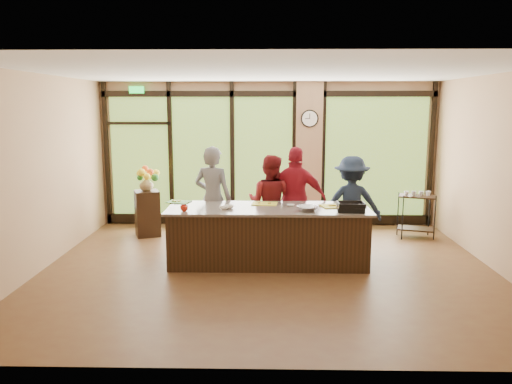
{
  "coord_description": "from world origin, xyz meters",
  "views": [
    {
      "loc": [
        -0.03,
        -7.46,
        2.53
      ],
      "look_at": [
        -0.2,
        0.4,
        1.15
      ],
      "focal_mm": 35.0,
      "sensor_mm": 36.0,
      "label": 1
    }
  ],
  "objects_px": {
    "cook_right": "(351,203)",
    "island_base": "(268,237)",
    "bar_cart": "(416,210)",
    "cook_left": "(213,199)",
    "flower_stand": "(147,213)",
    "roasting_pan": "(351,209)"
  },
  "relations": [
    {
      "from": "cook_right",
      "to": "island_base",
      "type": "bearing_deg",
      "value": 32.19
    },
    {
      "from": "cook_right",
      "to": "cook_left",
      "type": "bearing_deg",
      "value": 5.34
    },
    {
      "from": "flower_stand",
      "to": "bar_cart",
      "type": "distance_m",
      "value": 5.2
    },
    {
      "from": "cook_right",
      "to": "bar_cart",
      "type": "xyz_separation_m",
      "value": [
        1.4,
        0.85,
        -0.29
      ]
    },
    {
      "from": "cook_left",
      "to": "roasting_pan",
      "type": "distance_m",
      "value": 2.43
    },
    {
      "from": "cook_left",
      "to": "flower_stand",
      "type": "relative_size",
      "value": 2.07
    },
    {
      "from": "cook_right",
      "to": "roasting_pan",
      "type": "distance_m",
      "value": 1.11
    },
    {
      "from": "flower_stand",
      "to": "cook_left",
      "type": "bearing_deg",
      "value": -56.31
    },
    {
      "from": "bar_cart",
      "to": "roasting_pan",
      "type": "bearing_deg",
      "value": -111.23
    },
    {
      "from": "island_base",
      "to": "bar_cart",
      "type": "bearing_deg",
      "value": 30.11
    },
    {
      "from": "island_base",
      "to": "cook_left",
      "type": "bearing_deg",
      "value": 143.38
    },
    {
      "from": "island_base",
      "to": "flower_stand",
      "type": "distance_m",
      "value": 2.89
    },
    {
      "from": "roasting_pan",
      "to": "island_base",
      "type": "bearing_deg",
      "value": 172.76
    },
    {
      "from": "cook_left",
      "to": "roasting_pan",
      "type": "bearing_deg",
      "value": 172.8
    },
    {
      "from": "flower_stand",
      "to": "roasting_pan",
      "type": "bearing_deg",
      "value": -49.92
    },
    {
      "from": "island_base",
      "to": "cook_right",
      "type": "xyz_separation_m",
      "value": [
        1.45,
        0.81,
        0.39
      ]
    },
    {
      "from": "cook_left",
      "to": "flower_stand",
      "type": "distance_m",
      "value": 1.76
    },
    {
      "from": "roasting_pan",
      "to": "cook_left",
      "type": "bearing_deg",
      "value": 161.12
    },
    {
      "from": "bar_cart",
      "to": "cook_left",
      "type": "bearing_deg",
      "value": -147.92
    },
    {
      "from": "island_base",
      "to": "roasting_pan",
      "type": "distance_m",
      "value": 1.39
    },
    {
      "from": "cook_left",
      "to": "bar_cart",
      "type": "relative_size",
      "value": 2.03
    },
    {
      "from": "cook_left",
      "to": "roasting_pan",
      "type": "xyz_separation_m",
      "value": [
        2.22,
        -0.99,
        0.04
      ]
    }
  ]
}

